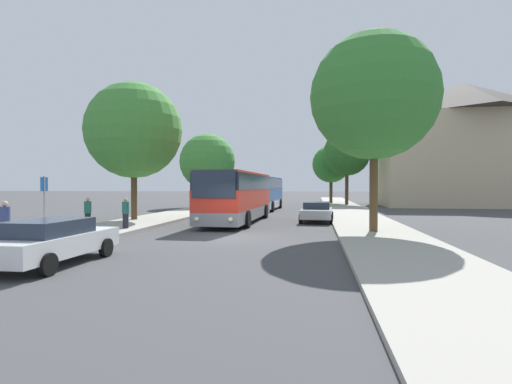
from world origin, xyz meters
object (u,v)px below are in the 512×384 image
tree_right_near (374,96)px  bus_front (238,196)px  bus_middle (264,193)px  parked_car_left_curb (52,241)px  tree_left_far (134,131)px  parked_car_right_near (317,211)px  pedestrian_waiting_far (5,223)px  tree_right_mid (347,153)px  bus_stop_sign (44,200)px  pedestrian_walking_back (88,213)px  tree_left_near (207,162)px  pedestrian_waiting_near (126,213)px  tree_right_far (331,164)px

tree_right_near → bus_front: bearing=145.5°
bus_middle → parked_car_left_curb: size_ratio=2.20×
bus_front → tree_left_far: bearing=-174.0°
parked_car_right_near → tree_left_far: 13.21m
pedestrian_waiting_far → tree_left_far: tree_left_far is taller
tree_right_mid → bus_stop_sign: bearing=-114.8°
pedestrian_walking_back → tree_left_near: tree_left_near is taller
pedestrian_waiting_far → tree_right_mid: size_ratio=0.19×
bus_middle → tree_right_near: tree_right_near is taller
parked_car_left_curb → pedestrian_waiting_near: 8.97m
pedestrian_walking_back → tree_right_far: (13.91, 32.76, 4.20)m
bus_middle → bus_stop_sign: bus_middle is taller
bus_front → parked_car_right_near: 5.27m
pedestrian_waiting_far → tree_right_mid: 38.73m
tree_left_far → tree_right_near: bearing=-18.0°
bus_middle → parked_car_left_curb: bearing=-93.8°
parked_car_left_curb → pedestrian_walking_back: size_ratio=2.91×
bus_middle → tree_left_near: size_ratio=1.29×
bus_stop_sign → pedestrian_walking_back: size_ratio=1.64×
parked_car_left_curb → pedestrian_waiting_far: pedestrian_waiting_far is taller
parked_car_right_near → parked_car_left_curb: bearing=66.1°
bus_middle → tree_right_far: bearing=64.4°
tree_left_far → tree_right_far: size_ratio=1.22×
parked_car_left_curb → tree_right_mid: (11.51, 37.56, 5.57)m
pedestrian_waiting_near → tree_right_mid: (13.54, 28.82, 5.35)m
bus_middle → bus_stop_sign: bearing=-103.6°
bus_front → tree_right_mid: (8.68, 22.95, 4.58)m
bus_middle → parked_car_left_curb: 28.13m
tree_left_near → tree_left_far: size_ratio=0.88×
bus_front → parked_car_right_near: (5.09, 0.93, -1.02)m
pedestrian_walking_back → tree_left_near: bearing=58.3°
pedestrian_waiting_near → tree_right_near: (12.66, 0.52, 5.79)m
pedestrian_waiting_near → parked_car_left_curb: bearing=121.9°
tree_left_far → pedestrian_waiting_near: bearing=-68.8°
bus_middle → bus_front: bearing=-88.0°
tree_left_near → pedestrian_waiting_far: bearing=-89.1°
pedestrian_walking_back → tree_left_far: (0.02, 5.41, 5.07)m
parked_car_right_near → tree_right_near: 9.13m
bus_middle → tree_right_mid: (8.69, 9.59, 4.60)m
pedestrian_walking_back → tree_right_far: 35.84m
tree_left_near → bus_middle: bearing=-30.1°
pedestrian_waiting_near → tree_right_far: bearing=-91.1°
pedestrian_waiting_near → bus_front: bearing=-110.7°
tree_left_near → tree_right_far: 16.75m
tree_left_far → bus_stop_sign: bearing=-87.5°
parked_car_left_curb → tree_right_near: bearing=41.4°
tree_left_near → tree_right_far: size_ratio=1.07×
parked_car_right_near → pedestrian_waiting_far: (-11.44, -13.27, 0.29)m
bus_front → bus_middle: 13.36m
parked_car_right_near → tree_right_mid: size_ratio=0.49×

